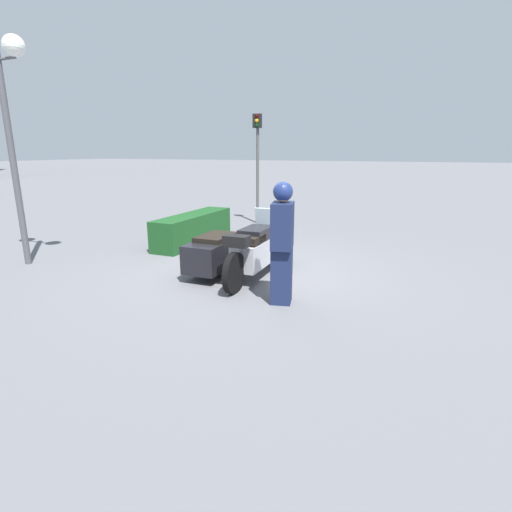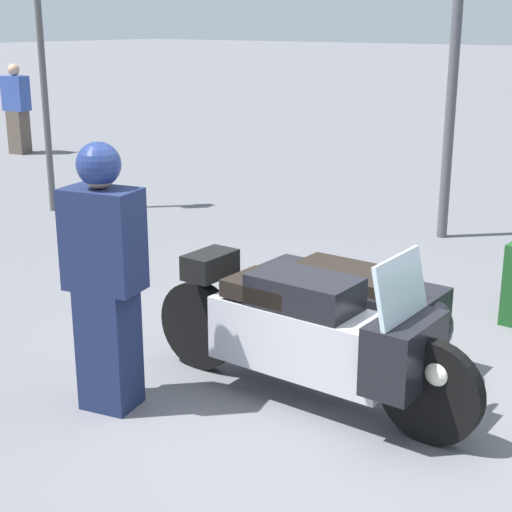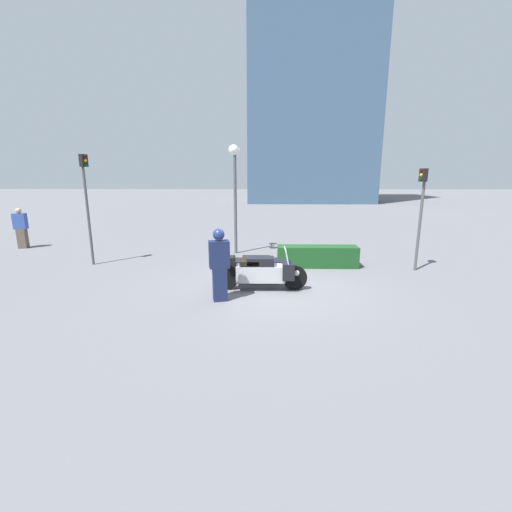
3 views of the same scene
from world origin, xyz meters
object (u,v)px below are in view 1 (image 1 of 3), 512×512
Objects in this scene: police_motorcycle at (237,249)px; traffic_light_near at (257,153)px; officer_rider at (282,241)px; hedge_bush_curbside at (193,229)px; twin_lamp_post at (2,90)px.

police_motorcycle is 5.61m from traffic_light_near.
traffic_light_near is (6.09, 2.99, 1.21)m from officer_rider.
hedge_bush_curbside is at bearing 47.27° from police_motorcycle.
traffic_light_near reaches higher than hedge_bush_curbside.
traffic_light_near is at bearing -21.82° from twin_lamp_post.
police_motorcycle is 0.93× the size of hedge_bush_curbside.
twin_lamp_post is 6.70m from traffic_light_near.
hedge_bush_curbside is 3.66m from traffic_light_near.
traffic_light_near is at bearing 18.11° from police_motorcycle.
police_motorcycle is at bearing 126.87° from officer_rider.
traffic_light_near reaches higher than police_motorcycle.
twin_lamp_post is (-0.04, 5.44, 2.34)m from officer_rider.
twin_lamp_post is at bearing 144.98° from hedge_bush_curbside.
twin_lamp_post is at bearing 103.37° from police_motorcycle.
police_motorcycle is 1.40× the size of officer_rider.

